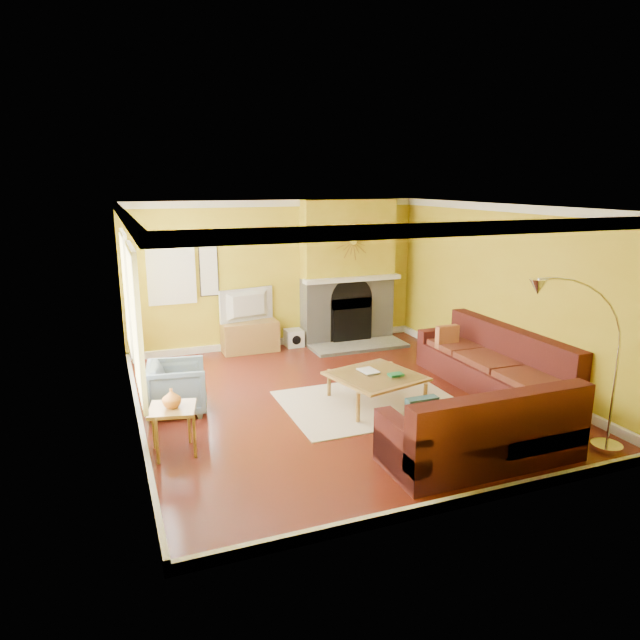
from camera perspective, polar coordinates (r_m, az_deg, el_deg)
name	(u,v)px	position (r m, az deg, el deg)	size (l,w,h in m)	color
floor	(339,400)	(8.22, 1.91, -7.96)	(5.50, 6.00, 0.02)	maroon
ceiling	(341,206)	(7.65, 2.08, 11.33)	(5.50, 6.00, 0.02)	white
wall_back	(276,274)	(10.61, -4.39, 4.59)	(5.50, 0.02, 2.70)	gold
wall_front	(471,374)	(5.29, 14.89, -5.27)	(5.50, 0.02, 2.70)	gold
wall_left	(129,324)	(7.23, -18.58, -0.43)	(0.02, 6.00, 2.70)	gold
wall_right	(505,293)	(9.24, 17.97, 2.59)	(0.02, 6.00, 2.70)	gold
baseboard	(339,395)	(8.20, 1.92, -7.51)	(5.50, 6.00, 0.12)	white
crown_molding	(341,211)	(7.65, 2.07, 10.81)	(5.50, 6.00, 0.12)	white
window_left_near	(126,293)	(8.47, -18.84, 2.59)	(0.06, 1.22, 1.72)	white
window_left_far	(134,323)	(6.62, -18.06, -0.33)	(0.06, 1.22, 1.72)	white
window_back	(171,269)	(10.16, -14.68, 4.91)	(0.82, 0.06, 1.22)	white
wall_art	(209,265)	(10.25, -11.08, 5.47)	(0.34, 0.04, 1.14)	white
fireplace	(348,272)	(10.88, 2.78, 4.84)	(1.80, 0.40, 2.70)	gray
mantel	(353,279)	(10.68, 3.30, 4.12)	(1.92, 0.22, 0.08)	white
hearth	(359,346)	(10.68, 3.89, -2.61)	(1.80, 0.70, 0.06)	gray
sunburst	(353,241)	(10.59, 3.33, 7.87)	(0.70, 0.04, 0.70)	olive
rug	(370,403)	(8.10, 5.05, -8.22)	(2.40, 1.80, 0.02)	beige
sectional_sofa	(446,378)	(7.90, 12.46, -5.65)	(3.10, 3.70, 0.90)	#4D1A18
coffee_table	(375,389)	(8.00, 5.57, -6.90)	(1.10, 1.10, 0.43)	white
media_console	(250,337)	(10.44, -7.02, -1.65)	(1.01, 0.45, 0.56)	olive
tv	(249,306)	(10.30, -7.12, 1.44)	(1.04, 0.14, 0.60)	black
subwoofer	(294,338)	(10.72, -2.64, -1.80)	(0.32, 0.32, 0.32)	white
armchair	(177,388)	(7.89, -14.08, -6.57)	(0.74, 0.76, 0.69)	slate
side_table	(174,430)	(6.79, -14.42, -10.63)	(0.51, 0.51, 0.56)	olive
vase	(172,398)	(6.64, -14.63, -7.56)	(0.21, 0.21, 0.22)	orange
book	(362,372)	(7.95, 4.18, -5.24)	(0.22, 0.30, 0.03)	white
arc_lamp	(578,370)	(6.82, 24.43, -4.57)	(1.32, 0.36, 2.07)	silver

